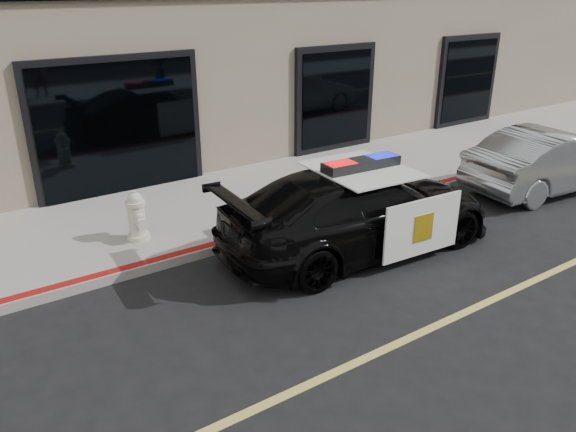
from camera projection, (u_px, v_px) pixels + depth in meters
ground at (396, 344)px, 6.97m from camera, size 120.00×120.00×0.00m
sidewalk_n at (206, 208)px, 10.95m from camera, size 60.00×3.50×0.15m
police_car at (359, 210)px, 9.19m from camera, size 2.57×5.05×1.57m
silver_sedan at (553, 160)px, 11.88m from camera, size 2.22×4.34×1.34m
fire_hydrant at (137, 217)px, 9.32m from camera, size 0.39×0.54×0.85m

